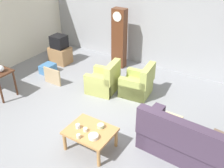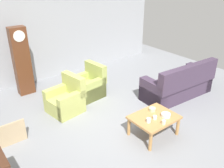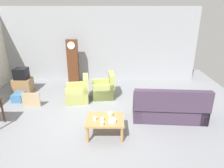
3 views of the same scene
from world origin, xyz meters
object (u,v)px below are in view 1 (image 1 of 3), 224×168
armchair_olive_far (138,85)px  cup_blue_rimmed (78,126)px  tv_crt (59,42)px  cup_white_porcelain (85,130)px  tv_stand_cabinet (60,55)px  bowl_white_stacked (93,137)px  bowl_shallow_green (101,126)px  glass_dome_cloche (0,69)px  framed_picture_leaning (52,76)px  storage_box_blue (48,69)px  coffee_table_wood (90,133)px  couch_floral (192,145)px  armchair_olive_near (104,82)px  cup_cream_tall (78,136)px  grandfather_clock (119,39)px

armchair_olive_far → cup_blue_rimmed: bearing=-92.9°
tv_crt → cup_white_porcelain: tv_crt is taller
tv_crt → tv_stand_cabinet: bearing=0.0°
bowl_white_stacked → bowl_shallow_green: size_ratio=1.38×
glass_dome_cloche → cup_blue_rimmed: 2.95m
framed_picture_leaning → storage_box_blue: 0.79m
cup_blue_rimmed → tv_crt: bearing=136.6°
tv_crt → armchair_olive_far: bearing=-8.0°
armchair_olive_far → bowl_shallow_green: size_ratio=6.39×
tv_stand_cabinet → bowl_shallow_green: bearing=-37.4°
coffee_table_wood → tv_crt: tv_crt is taller
tv_stand_cabinet → tv_crt: tv_crt is taller
bowl_shallow_green → glass_dome_cloche: bearing=176.6°
couch_floral → armchair_olive_near: (-2.88, 1.25, -0.05)m
armchair_olive_far → glass_dome_cloche: size_ratio=5.14×
coffee_table_wood → framed_picture_leaning: framed_picture_leaning is taller
glass_dome_cloche → cup_blue_rimmed: size_ratio=1.89×
storage_box_blue → bowl_shallow_green: bearing=-29.3°
cup_white_porcelain → bowl_white_stacked: 0.27m
framed_picture_leaning → cup_cream_tall: (2.49, -1.89, 0.26)m
tv_crt → cup_blue_rimmed: tv_crt is taller
armchair_olive_far → grandfather_clock: (-1.35, 1.28, 0.67)m
tv_crt → framed_picture_leaning: tv_crt is taller
bowl_shallow_green → cup_blue_rimmed: bearing=-145.9°
couch_floral → tv_crt: couch_floral is taller
couch_floral → cup_white_porcelain: couch_floral is taller
armchair_olive_near → cup_cream_tall: bearing=-67.7°
bowl_white_stacked → bowl_shallow_green: (-0.06, 0.34, 0.00)m
tv_crt → bowl_white_stacked: bearing=-40.3°
grandfather_clock → bowl_shallow_green: grandfather_clock is taller
armchair_olive_far → framed_picture_leaning: size_ratio=1.53×
glass_dome_cloche → cup_white_porcelain: bearing=-8.4°
cup_white_porcelain → grandfather_clock: bearing=110.7°
tv_crt → glass_dome_cloche: (0.19, -2.46, 0.10)m
glass_dome_cloche → grandfather_clock: bearing=63.2°
armchair_olive_far → cup_cream_tall: 2.70m
armchair_olive_near → tv_stand_cabinet: armchair_olive_near is taller
armchair_olive_far → cup_blue_rimmed: size_ratio=9.71×
armchair_olive_near → grandfather_clock: grandfather_clock is taller
framed_picture_leaning → cup_blue_rimmed: (2.29, -1.66, 0.27)m
couch_floral → cup_cream_tall: 2.22m
cup_blue_rimmed → tv_stand_cabinet: bearing=136.6°
armchair_olive_near → framed_picture_leaning: 1.59m
bowl_shallow_green → tv_stand_cabinet: bearing=142.6°
cup_cream_tall → cup_white_porcelain: bearing=91.7°
tv_stand_cabinet → cup_blue_rimmed: 4.25m
cup_cream_tall → bowl_white_stacked: 0.29m
armchair_olive_far → storage_box_blue: armchair_olive_far is taller
cup_white_porcelain → glass_dome_cloche: bearing=171.6°
tv_stand_cabinet → bowl_white_stacked: (3.53, -2.99, 0.23)m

